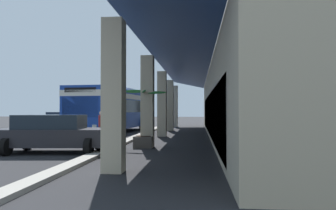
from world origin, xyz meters
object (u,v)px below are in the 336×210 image
Objects in this scene: pedestrian at (101,125)px; transit_bus at (114,108)px; potted_palm at (144,133)px; parked_sedan_charcoal at (54,133)px; parked_sedan_blue at (59,119)px.

transit_bus is at bearing -170.48° from pedestrian.
transit_bus is at bearing -157.72° from potted_palm.
potted_palm is at bearing 22.28° from transit_bus.
pedestrian reaches higher than parked_sedan_charcoal.
pedestrian reaches higher than parked_sedan_blue.
parked_sedan_blue is 2.79× the size of pedestrian.
pedestrian is 0.62× the size of potted_palm.
potted_palm is at bearing 34.42° from parked_sedan_blue.
parked_sedan_blue is (-7.35, -7.59, -1.10)m from transit_bus.
parked_sedan_charcoal is at bearing 3.01° from transit_bus.
pedestrian is at bearing 31.29° from parked_sedan_blue.
transit_bus is 7.27m from pedestrian.
potted_palm is (2.17, 2.61, -0.23)m from pedestrian.
parked_sedan_charcoal is (18.58, 8.18, 0.00)m from parked_sedan_blue.
transit_bus reaches higher than parked_sedan_charcoal.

